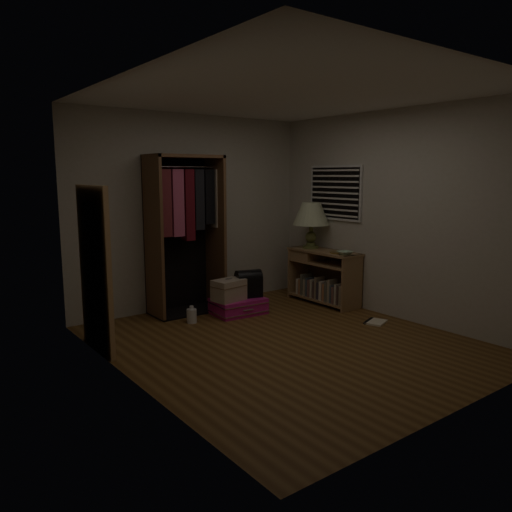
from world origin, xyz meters
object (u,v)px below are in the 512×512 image
black_bag (248,283)px  table_lamp (311,215)px  white_jug (192,316)px  floor_mirror (95,270)px  open_wardrobe (187,219)px  train_case (229,290)px  pink_suitcase (238,306)px  console_bookshelf (322,275)px

black_bag → table_lamp: size_ratio=0.55×
black_bag → white_jug: (-0.86, 0.01, -0.30)m
floor_mirror → table_lamp: floor_mirror is taller
open_wardrobe → black_bag: open_wardrobe is taller
open_wardrobe → white_jug: 1.27m
white_jug → train_case: bearing=-3.0°
pink_suitcase → black_bag: black_bag is taller
floor_mirror → table_lamp: size_ratio=2.49×
console_bookshelf → white_jug: (-1.99, 0.23, -0.31)m
open_wardrobe → black_bag: size_ratio=5.43×
console_bookshelf → white_jug: bearing=173.5°
table_lamp → white_jug: table_lamp is taller
console_bookshelf → table_lamp: table_lamp is taller
train_case → open_wardrobe: bearing=110.3°
train_case → white_jug: (-0.53, 0.03, -0.25)m
black_bag → table_lamp: 1.41m
floor_mirror → open_wardrobe: bearing=27.4°
train_case → table_lamp: bearing=-7.1°
black_bag → white_jug: black_bag is taller
open_wardrobe → table_lamp: size_ratio=3.00×
table_lamp → pink_suitcase: bearing=-178.9°
console_bookshelf → pink_suitcase: (-1.30, 0.22, -0.29)m
open_wardrobe → table_lamp: 1.82m
console_bookshelf → open_wardrobe: open_wardrobe is taller
floor_mirror → table_lamp: (3.24, 0.28, 0.38)m
pink_suitcase → white_jug: white_jug is taller
floor_mirror → table_lamp: bearing=4.9°
black_bag → white_jug: bearing=-165.1°
open_wardrobe → floor_mirror: (-1.49, -0.77, -0.38)m
train_case → white_jug: 0.59m
black_bag → console_bookshelf: bearing=5.2°
white_jug → black_bag: bearing=-1.0°
pink_suitcase → white_jug: bearing=-177.0°
floor_mirror → black_bag: bearing=6.8°
open_wardrobe → floor_mirror: size_ratio=1.21×
train_case → black_bag: bearing=-6.5°
train_case → black_bag: size_ratio=1.17×
console_bookshelf → black_bag: size_ratio=2.97×
open_wardrobe → pink_suitcase: bearing=-48.5°
open_wardrobe → floor_mirror: bearing=-152.6°
open_wardrobe → console_bookshelf: bearing=-22.7°
table_lamp → white_jug: bearing=-179.6°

